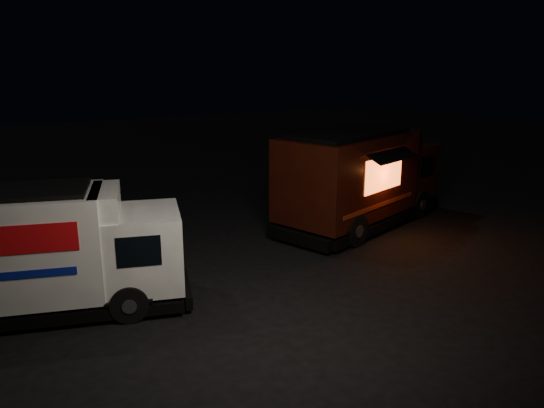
% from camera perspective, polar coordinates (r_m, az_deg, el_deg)
% --- Properties ---
extents(ground, '(80.00, 80.00, 0.00)m').
position_cam_1_polar(ground, '(14.33, -0.99, -7.19)').
color(ground, black).
rests_on(ground, ground).
extents(white_truck, '(6.63, 4.02, 2.84)m').
position_cam_1_polar(white_truck, '(12.65, -23.44, -4.70)').
color(white_truck, white).
rests_on(white_truck, ground).
extents(red_truck, '(7.46, 4.40, 3.27)m').
position_cam_1_polar(red_truck, '(18.25, 9.70, 2.87)').
color(red_truck, '#341009').
rests_on(red_truck, ground).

